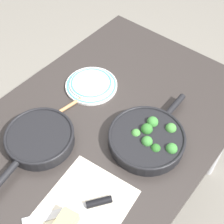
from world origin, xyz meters
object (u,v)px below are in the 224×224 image
object	(u,v)px
skillet_eggs	(39,138)
wooden_spoon	(58,112)
skillet_broccoli	(148,138)
dinner_plate_stack	(91,84)
grater_knife	(81,207)

from	to	relation	value
skillet_eggs	wooden_spoon	world-z (taller)	skillet_eggs
skillet_broccoli	dinner_plate_stack	xyz separation A→B (m)	(-0.08, -0.36, -0.02)
skillet_eggs	wooden_spoon	bearing A→B (deg)	-170.65
skillet_broccoli	skillet_eggs	distance (m)	0.40
wooden_spoon	skillet_eggs	bearing A→B (deg)	28.83
dinner_plate_stack	grater_knife	bearing A→B (deg)	38.44
grater_knife	wooden_spoon	bearing A→B (deg)	-88.73
skillet_eggs	grater_knife	distance (m)	0.30
skillet_broccoli	wooden_spoon	world-z (taller)	skillet_broccoli
wooden_spoon	skillet_broccoli	bearing A→B (deg)	117.29
skillet_broccoli	wooden_spoon	bearing A→B (deg)	106.20
skillet_eggs	grater_knife	xyz separation A→B (m)	(0.09, 0.29, -0.02)
skillet_broccoli	skillet_eggs	size ratio (longest dim) A/B	1.01
wooden_spoon	dinner_plate_stack	xyz separation A→B (m)	(-0.20, 0.00, 0.01)
skillet_broccoli	grater_knife	distance (m)	0.34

